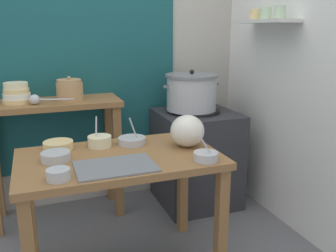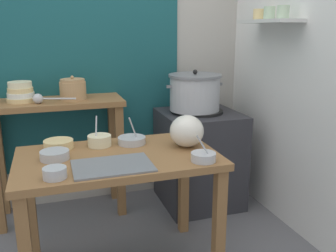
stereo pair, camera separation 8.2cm
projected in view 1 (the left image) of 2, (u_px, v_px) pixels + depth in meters
The scene contains 17 objects.
wall_back at pixel (84, 41), 2.84m from camera, with size 4.40×0.12×2.60m.
wall_right at pixel (300, 44), 2.47m from camera, with size 0.30×3.20×2.60m.
prep_table at pixel (120, 174), 2.05m from camera, with size 1.10×0.66×0.72m.
back_shelf_table at pixel (54, 131), 2.67m from camera, with size 0.96×0.40×0.90m.
stove_block at pixel (196, 157), 2.99m from camera, with size 0.60×0.61×0.78m.
steamer_pot at pixel (192, 92), 2.85m from camera, with size 0.46×0.41×0.32m.
clay_pot at pixel (70, 90), 2.64m from camera, with size 0.19×0.19×0.17m.
bowl_stack_enamel at pixel (17, 94), 2.53m from camera, with size 0.20×0.20×0.14m.
ladle at pixel (36, 100), 2.48m from camera, with size 0.29×0.12×0.07m.
serving_tray at pixel (115, 166), 1.85m from camera, with size 0.40×0.28×0.01m, color slate.
plastic_bag at pixel (187, 131), 2.16m from camera, with size 0.20×0.21×0.19m, color silver.
prep_bowl_0 at pixel (100, 141), 2.17m from camera, with size 0.14×0.14×0.18m.
prep_bowl_1 at pixel (132, 140), 2.22m from camera, with size 0.17×0.17×0.17m.
prep_bowl_2 at pixel (56, 156), 1.94m from camera, with size 0.15×0.15×0.05m.
prep_bowl_3 at pixel (206, 156), 1.94m from camera, with size 0.13×0.13×0.15m.
prep_bowl_4 at pixel (58, 145), 2.12m from camera, with size 0.17×0.17×0.05m.
prep_bowl_5 at pixel (58, 174), 1.69m from camera, with size 0.11×0.11×0.05m.
Camera 1 is at (-0.32, -1.87, 1.40)m, focal length 39.16 mm.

